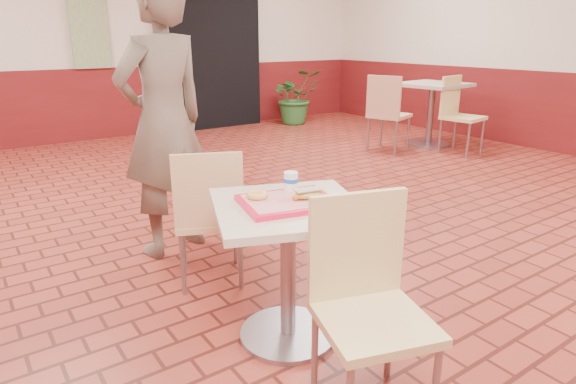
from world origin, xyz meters
TOP-DOWN VIEW (x-y plane):
  - room_shell at (0.00, 0.00)m, footprint 8.01×10.01m
  - wainscot_band at (0.00, 0.00)m, footprint 8.00×10.00m
  - corridor_doorway at (1.20, 4.88)m, footprint 1.60×0.22m
  - promo_poster at (-0.60, 4.94)m, footprint 0.50×0.03m
  - main_table at (-1.15, -0.58)m, footprint 0.66×0.66m
  - chair_main_front at (-1.15, -1.11)m, footprint 0.50×0.50m
  - chair_main_back at (-1.22, 0.13)m, footprint 0.51×0.51m
  - customer at (-1.21, 0.74)m, footprint 0.74×0.58m
  - serving_tray at (-1.15, -0.58)m, footprint 0.42×0.32m
  - ring_donut at (-1.26, -0.48)m, footprint 0.12×0.12m
  - long_john_donut at (-1.07, -0.62)m, footprint 0.16×0.10m
  - paper_cup at (-1.06, -0.47)m, footprint 0.07×0.07m
  - second_table at (2.97, 1.96)m, footprint 0.79×0.79m
  - chair_second_left at (2.17, 2.00)m, footprint 0.57×0.57m
  - chair_second_front at (2.91, 1.49)m, footprint 0.50×0.50m
  - potted_plant at (2.48, 4.40)m, footprint 0.92×0.83m

SIDE VIEW (x-z plane):
  - potted_plant at x=2.48m, z-range 0.00..0.90m
  - chair_main_back at x=-1.22m, z-range 0.05..0.88m
  - main_table at x=-1.15m, z-range 0.12..0.82m
  - chair_main_front at x=-1.15m, z-range 0.05..0.92m
  - wainscot_band at x=0.00m, z-range 0.00..1.00m
  - chair_second_front at x=2.91m, z-range 0.06..1.01m
  - chair_second_left at x=2.17m, z-range 0.06..1.03m
  - second_table at x=2.97m, z-range 0.15..0.98m
  - serving_tray at x=-1.15m, z-range 0.70..0.72m
  - ring_donut at x=-1.26m, z-range 0.72..0.75m
  - long_john_donut at x=-1.07m, z-range 0.72..0.77m
  - paper_cup at x=-1.06m, z-range 0.72..0.81m
  - customer at x=-1.21m, z-range 0.00..1.80m
  - corridor_doorway at x=1.20m, z-range 0.00..2.20m
  - room_shell at x=0.00m, z-range 0.00..3.00m
  - promo_poster at x=-0.60m, z-range 1.00..2.20m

